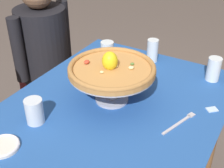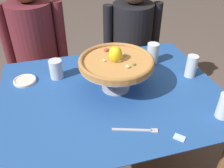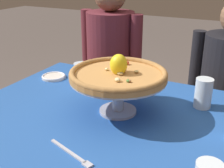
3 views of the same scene
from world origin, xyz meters
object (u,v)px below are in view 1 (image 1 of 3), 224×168
at_px(pizza_stand, 112,79).
at_px(water_glass_back_right, 107,54).
at_px(water_glass_back_left, 35,113).
at_px(water_glass_front_right, 213,71).
at_px(sugar_packet, 212,109).
at_px(water_glass_side_right, 152,52).
at_px(side_plate, 3,146).
at_px(diner_right, 46,63).
at_px(dinner_fork, 181,122).
at_px(pizza, 112,68).

bearing_deg(pizza_stand, water_glass_back_right, 34.49).
bearing_deg(pizza_stand, water_glass_back_left, 147.10).
xyz_separation_m(water_glass_front_right, sugar_packet, (-0.27, -0.07, -0.05)).
bearing_deg(water_glass_back_right, water_glass_back_left, -178.86).
bearing_deg(water_glass_back_right, water_glass_side_right, -53.73).
relative_size(side_plate, diner_right, 0.11).
distance_m(water_glass_back_left, diner_right, 0.92).
xyz_separation_m(side_plate, diner_right, (0.88, 0.57, -0.19)).
xyz_separation_m(water_glass_back_left, water_glass_front_right, (0.75, -0.57, 0.01)).
height_order(water_glass_side_right, diner_right, diner_right).
height_order(water_glass_back_right, side_plate, water_glass_back_right).
bearing_deg(water_glass_back_right, dinner_fork, -118.95).
xyz_separation_m(pizza, dinner_fork, (0.00, -0.35, -0.17)).
xyz_separation_m(pizza_stand, water_glass_front_right, (0.44, -0.37, -0.06)).
distance_m(water_glass_back_right, water_glass_front_right, 0.60).
height_order(water_glass_front_right, sugar_packet, water_glass_front_right).
bearing_deg(diner_right, water_glass_front_right, -86.70).
distance_m(pizza_stand, water_glass_front_right, 0.58).
bearing_deg(dinner_fork, pizza, 90.24).
distance_m(water_glass_back_right, water_glass_back_left, 0.63).
bearing_deg(side_plate, water_glass_side_right, -11.87).
bearing_deg(water_glass_side_right, sugar_packet, -124.72).
distance_m(water_glass_front_right, dinner_fork, 0.44).
bearing_deg(pizza, diner_right, 64.13).
bearing_deg(pizza_stand, side_plate, 157.85).
distance_m(pizza_stand, side_plate, 0.55).
bearing_deg(pizza, water_glass_front_right, -40.14).
distance_m(water_glass_front_right, sugar_packet, 0.29).
xyz_separation_m(water_glass_back_right, side_plate, (-0.82, -0.01, -0.05)).
bearing_deg(water_glass_front_right, side_plate, 148.63).
height_order(water_glass_front_right, diner_right, diner_right).
xyz_separation_m(water_glass_back_left, sugar_packet, (0.48, -0.65, -0.05)).
xyz_separation_m(water_glass_back_right, dinner_fork, (-0.31, -0.57, -0.06)).
bearing_deg(diner_right, pizza, -115.87).
height_order(pizza_stand, pizza, pizza).
bearing_deg(water_glass_back_left, diner_right, 39.51).
relative_size(water_glass_back_right, dinner_fork, 0.65).
xyz_separation_m(water_glass_side_right, dinner_fork, (-0.47, -0.35, -0.06)).
height_order(pizza_stand, sugar_packet, pizza_stand).
height_order(pizza_stand, water_glass_back_right, pizza_stand).
xyz_separation_m(pizza_stand, diner_right, (0.37, 0.77, -0.30)).
relative_size(water_glass_side_right, dinner_fork, 0.66).
bearing_deg(water_glass_side_right, water_glass_back_right, 126.27).
distance_m(water_glass_side_right, sugar_packet, 0.54).
bearing_deg(water_glass_back_left, sugar_packet, -53.45).
xyz_separation_m(water_glass_side_right, sugar_packet, (-0.31, -0.44, -0.06)).
relative_size(water_glass_back_left, dinner_fork, 0.55).
relative_size(dinner_fork, diner_right, 0.18).
bearing_deg(sugar_packet, water_glass_back_right, 77.28).
distance_m(side_plate, dinner_fork, 0.75).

